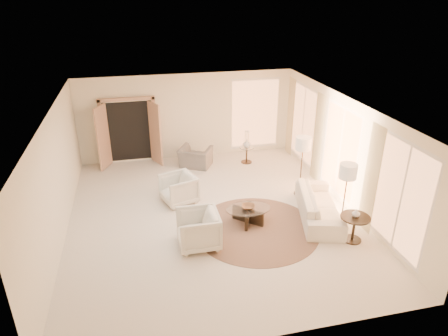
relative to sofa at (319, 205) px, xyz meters
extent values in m
cube|color=silver|center=(-2.58, 0.67, -0.34)|extent=(7.00, 8.00, 0.02)
cube|color=white|center=(-2.58, 0.67, 2.47)|extent=(7.00, 8.00, 0.02)
cube|color=white|center=(-2.58, 4.67, 1.07)|extent=(7.00, 0.04, 2.80)
cube|color=white|center=(-2.58, -3.33, 1.07)|extent=(7.00, 0.04, 2.80)
cube|color=white|center=(-6.08, 0.67, 1.07)|extent=(0.04, 8.00, 2.80)
cube|color=white|center=(0.92, 0.67, 1.07)|extent=(0.04, 8.00, 2.80)
cube|color=tan|center=(-4.48, 4.56, 0.75)|extent=(1.80, 0.12, 2.16)
cube|color=tan|center=(-5.28, 4.29, 0.70)|extent=(0.35, 0.66, 2.00)
cube|color=tan|center=(-3.68, 4.29, 0.70)|extent=(0.35, 0.66, 2.00)
cylinder|color=#462C21|center=(-1.67, -0.17, -0.33)|extent=(3.74, 3.74, 0.01)
imported|color=white|center=(0.00, 0.00, 0.00)|extent=(1.47, 2.45, 0.67)
imported|color=white|center=(-3.30, 1.56, 0.09)|extent=(1.00, 1.03, 0.86)
imported|color=white|center=(-3.12, -0.51, 0.12)|extent=(0.84, 0.89, 0.91)
imported|color=gray|center=(-2.49, 3.77, 0.09)|extent=(1.15, 1.01, 0.84)
cube|color=black|center=(-1.79, 0.15, -0.15)|extent=(0.66, 0.61, 0.37)
cube|color=black|center=(-1.79, 0.15, -0.15)|extent=(0.38, 0.79, 0.37)
cylinder|color=white|center=(-1.79, 0.15, 0.06)|extent=(1.32, 1.32, 0.02)
cylinder|color=black|center=(0.32, -1.11, -0.32)|extent=(0.41, 0.41, 0.03)
cylinder|color=black|center=(0.32, -1.11, -0.03)|extent=(0.06, 0.06, 0.59)
cylinder|color=black|center=(0.32, -1.11, 0.27)|extent=(0.66, 0.66, 0.03)
cylinder|color=#32261B|center=(-0.81, 3.70, -0.32)|extent=(0.35, 0.35, 0.03)
cylinder|color=#32261B|center=(-0.81, 3.70, -0.07)|extent=(0.05, 0.05, 0.50)
cylinder|color=white|center=(-0.81, 3.70, 0.19)|extent=(0.46, 0.46, 0.03)
cylinder|color=#32261B|center=(0.02, 1.26, -0.32)|extent=(0.29, 0.29, 0.03)
cylinder|color=#32261B|center=(0.02, 1.26, 0.38)|extent=(0.03, 0.03, 1.43)
cylinder|color=beige|center=(0.02, 1.26, 1.17)|extent=(0.41, 0.41, 0.35)
cylinder|color=#32261B|center=(0.32, -0.56, -0.32)|extent=(0.28, 0.28, 0.03)
cylinder|color=#32261B|center=(0.32, -0.56, 0.37)|extent=(0.03, 0.03, 1.41)
cylinder|color=beige|center=(0.32, -0.56, 1.16)|extent=(0.40, 0.40, 0.34)
imported|color=brown|center=(-1.79, 0.15, 0.11)|extent=(0.39, 0.39, 0.08)
imported|color=silver|center=(0.32, -1.11, 0.38)|extent=(0.19, 0.19, 0.19)
imported|color=silver|center=(-0.81, 3.70, 0.33)|extent=(0.31, 0.31, 0.27)
camera|label=1|loc=(-4.23, -7.87, 4.95)|focal=32.00mm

